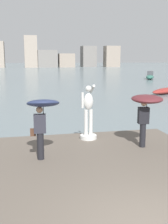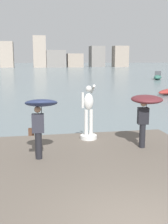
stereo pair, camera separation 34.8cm
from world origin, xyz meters
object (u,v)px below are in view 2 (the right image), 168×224
at_px(statue_white_figure, 89,117).
at_px(onlooker_right, 146,105).
at_px(onlooker_left, 40,112).
at_px(boat_leftward, 158,76).

xyz_separation_m(statue_white_figure, onlooker_right, (1.80, -1.45, 0.68)).
bearing_deg(onlooker_right, onlooker_left, -172.54).
relative_size(statue_white_figure, onlooker_left, 1.08).
relative_size(statue_white_figure, boat_leftward, 0.54).
distance_m(statue_white_figure, boat_leftward, 40.34).
bearing_deg(statue_white_figure, onlooker_right, -38.82).
distance_m(statue_white_figure, onlooker_left, 2.83).
xyz_separation_m(onlooker_left, boat_leftward, (21.47, 37.24, -1.42)).
distance_m(statue_white_figure, onlooker_right, 2.41).
bearing_deg(statue_white_figure, onlooker_left, -135.27).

